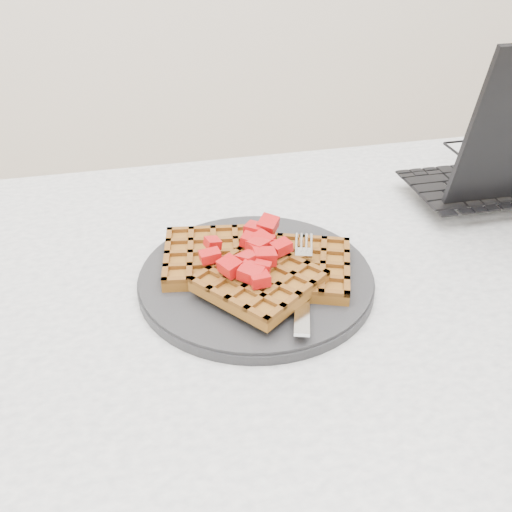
# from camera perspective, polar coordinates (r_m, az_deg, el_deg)

# --- Properties ---
(table) EXTENTS (1.20, 0.80, 0.75)m
(table) POSITION_cam_1_polar(r_m,az_deg,el_deg) (0.76, 4.79, -10.32)
(table) COLOR silver
(table) RESTS_ON ground
(plate) EXTENTS (0.28, 0.28, 0.02)m
(plate) POSITION_cam_1_polar(r_m,az_deg,el_deg) (0.68, 0.00, -2.24)
(plate) COLOR black
(plate) RESTS_ON table
(waffles) EXTENTS (0.24, 0.22, 0.03)m
(waffles) POSITION_cam_1_polar(r_m,az_deg,el_deg) (0.67, 0.09, -1.08)
(waffles) COLOR brown
(waffles) RESTS_ON plate
(strawberry_pile) EXTENTS (0.15, 0.15, 0.02)m
(strawberry_pile) POSITION_cam_1_polar(r_m,az_deg,el_deg) (0.66, 0.00, 1.02)
(strawberry_pile) COLOR #980004
(strawberry_pile) RESTS_ON waffles
(fork) EXTENTS (0.08, 0.18, 0.02)m
(fork) POSITION_cam_1_polar(r_m,az_deg,el_deg) (0.65, 4.69, -2.61)
(fork) COLOR silver
(fork) RESTS_ON plate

